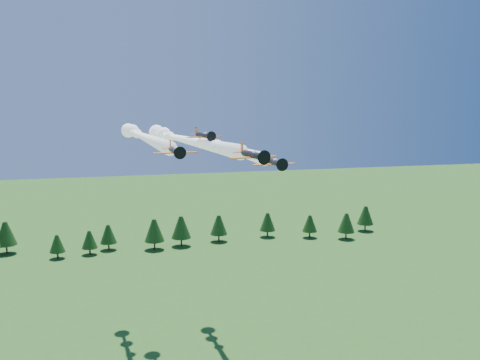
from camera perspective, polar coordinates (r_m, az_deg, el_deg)
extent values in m
cylinder|color=black|center=(82.66, 1.30, 2.71)|extent=(2.09, 5.74, 1.04)
cone|color=black|center=(79.73, 2.34, 2.47)|extent=(1.20, 1.12, 1.04)
cone|color=black|center=(79.18, 2.55, 2.42)|extent=(0.54, 0.55, 0.46)
cylinder|color=black|center=(79.02, 2.60, 2.41)|extent=(2.16, 0.46, 2.19)
cube|color=orange|center=(82.32, 1.43, 2.45)|extent=(7.86, 2.85, 0.13)
cube|color=orange|center=(85.98, 0.21, 2.99)|extent=(3.14, 1.45, 0.07)
cube|color=orange|center=(85.99, 0.18, 3.55)|extent=(0.28, 0.99, 1.51)
ellipsoid|color=#96C6E9|center=(81.77, 1.59, 2.93)|extent=(0.98, 1.37, 0.65)
sphere|color=white|center=(121.59, -7.45, 4.64)|extent=(2.30, 2.30, 2.30)
sphere|color=white|center=(126.68, -8.17, 4.80)|extent=(3.00, 3.00, 3.00)
sphere|color=white|center=(131.80, -8.84, 4.94)|extent=(3.70, 3.70, 3.70)
cylinder|color=black|center=(88.89, -6.97, 3.13)|extent=(1.46, 5.35, 0.98)
cone|color=black|center=(85.90, -6.53, 2.94)|extent=(1.05, 0.97, 0.98)
cone|color=black|center=(85.33, -6.44, 2.90)|extent=(0.47, 0.48, 0.43)
cylinder|color=black|center=(85.17, -6.42, 2.89)|extent=(2.05, 0.23, 2.05)
cube|color=orange|center=(88.54, -6.91, 2.91)|extent=(7.32, 1.99, 0.12)
cube|color=orange|center=(92.26, -7.43, 3.37)|extent=(2.90, 1.09, 0.07)
cube|color=orange|center=(92.29, -7.45, 3.85)|extent=(0.17, 0.93, 1.42)
ellipsoid|color=#96C6E9|center=(88.00, -6.85, 3.33)|extent=(0.81, 1.23, 0.61)
sphere|color=white|center=(132.71, -11.10, 4.94)|extent=(2.30, 2.30, 2.30)
sphere|color=white|center=(138.41, -11.44, 5.09)|extent=(3.00, 3.00, 3.00)
sphere|color=white|center=(144.10, -11.76, 5.22)|extent=(3.70, 3.70, 3.70)
cylinder|color=black|center=(97.84, 3.57, 1.94)|extent=(1.53, 5.94, 1.09)
cone|color=black|center=(94.70, 4.34, 1.70)|extent=(1.16, 1.06, 1.09)
cone|color=black|center=(94.10, 4.49, 1.65)|extent=(0.51, 0.52, 0.48)
cylinder|color=black|center=(93.93, 4.53, 1.64)|extent=(2.28, 0.22, 2.28)
cube|color=orange|center=(97.49, 3.66, 1.71)|extent=(8.14, 2.08, 0.13)
cube|color=orange|center=(101.41, 2.76, 2.22)|extent=(3.22, 1.16, 0.08)
cube|color=orange|center=(101.41, 2.74, 2.72)|extent=(0.18, 1.04, 1.58)
ellipsoid|color=#96C6E9|center=(96.89, 3.79, 2.13)|extent=(0.88, 1.36, 0.68)
sphere|color=white|center=(133.26, -2.45, 3.82)|extent=(2.30, 2.30, 2.30)
sphere|color=white|center=(137.78, -2.99, 3.98)|extent=(3.00, 3.00, 3.00)
sphere|color=white|center=(142.30, -3.49, 4.13)|extent=(3.70, 3.70, 3.70)
cylinder|color=black|center=(99.85, -3.93, 4.78)|extent=(2.09, 4.94, 0.90)
cone|color=black|center=(97.28, -3.24, 4.68)|extent=(1.08, 1.01, 0.90)
cone|color=black|center=(96.79, -3.10, 4.66)|extent=(0.49, 0.49, 0.40)
cylinder|color=black|center=(96.65, -3.06, 4.65)|extent=(1.84, 0.51, 1.89)
cube|color=orange|center=(99.54, -3.85, 4.61)|extent=(6.76, 2.85, 0.11)
cube|color=orange|center=(102.76, -4.68, 4.92)|extent=(2.72, 1.40, 0.06)
cube|color=orange|center=(102.79, -4.70, 5.32)|extent=(0.29, 0.85, 1.31)
ellipsoid|color=#96C6E9|center=(99.09, -3.74, 4.96)|extent=(0.90, 1.21, 0.56)
cylinder|color=#382314|center=(212.97, -2.27, -6.18)|extent=(0.60, 0.60, 2.97)
cone|color=#13330F|center=(211.65, -2.28, -4.80)|extent=(6.78, 6.78, 7.63)
cylinder|color=#382314|center=(207.64, -6.27, -6.58)|extent=(0.60, 0.60, 3.28)
cone|color=#13330F|center=(206.15, -6.30, -5.01)|extent=(7.51, 7.51, 8.44)
cylinder|color=#382314|center=(204.51, -9.09, -6.89)|extent=(0.60, 0.60, 3.26)
cone|color=#13330F|center=(203.01, -9.13, -5.31)|extent=(7.45, 7.45, 8.38)
cylinder|color=#382314|center=(220.26, 7.43, -5.79)|extent=(0.60, 0.60, 2.62)
cone|color=#13330F|center=(219.12, 7.46, -4.61)|extent=(5.98, 5.98, 6.73)
cylinder|color=#382314|center=(219.72, 2.95, -5.74)|extent=(0.60, 0.60, 2.80)
cone|color=#13330F|center=(218.51, 2.96, -4.47)|extent=(6.40, 6.40, 7.20)
cylinder|color=#382314|center=(203.30, -15.71, -7.33)|extent=(0.60, 0.60, 2.48)
cone|color=#13330F|center=(202.13, -15.76, -6.12)|extent=(5.67, 5.67, 6.38)
cylinder|color=#382314|center=(235.15, 13.19, -4.96)|extent=(0.60, 0.60, 3.02)
cone|color=#13330F|center=(233.93, 13.24, -3.67)|extent=(6.90, 6.90, 7.76)
cylinder|color=#382314|center=(214.54, -23.62, -6.78)|extent=(0.60, 0.60, 3.34)
cone|color=#13330F|center=(213.08, -23.73, -5.24)|extent=(7.64, 7.64, 8.59)
cylinder|color=#382314|center=(220.57, 11.23, -5.82)|extent=(0.60, 0.60, 2.96)
cone|color=#13330F|center=(219.30, 11.27, -4.49)|extent=(6.76, 6.76, 7.60)
cylinder|color=#382314|center=(202.01, -18.87, -7.60)|extent=(0.60, 0.60, 2.40)
cone|color=#13330F|center=(200.87, -18.93, -6.42)|extent=(5.50, 5.50, 6.18)
cylinder|color=#382314|center=(207.41, -13.82, -6.90)|extent=(0.60, 0.60, 2.70)
cone|color=#13330F|center=(206.17, -13.87, -5.61)|extent=(6.16, 6.16, 6.94)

